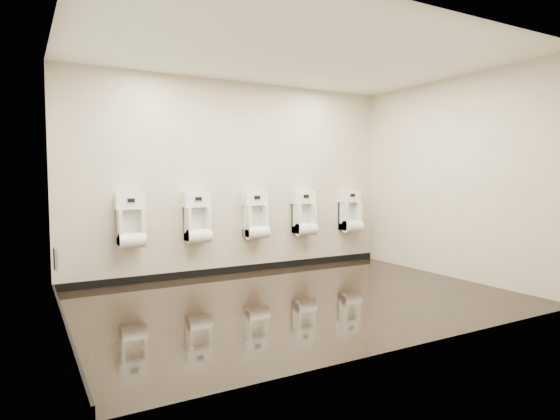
{
  "coord_description": "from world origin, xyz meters",
  "views": [
    {
      "loc": [
        -2.82,
        -4.54,
        1.41
      ],
      "look_at": [
        0.03,
        0.55,
        1.0
      ],
      "focal_mm": 30.0,
      "sensor_mm": 36.0,
      "label": 1
    }
  ],
  "objects_px": {
    "urinal_2": "(256,219)",
    "urinal_4": "(351,214)",
    "urinal_1": "(198,221)",
    "urinal_3": "(304,216)",
    "urinal_0": "(131,225)",
    "access_panel": "(55,259)"
  },
  "relations": [
    {
      "from": "urinal_2",
      "to": "urinal_3",
      "type": "distance_m",
      "value": 0.85
    },
    {
      "from": "urinal_2",
      "to": "urinal_4",
      "type": "relative_size",
      "value": 1.0
    },
    {
      "from": "access_panel",
      "to": "urinal_3",
      "type": "distance_m",
      "value": 3.6
    },
    {
      "from": "urinal_3",
      "to": "urinal_1",
      "type": "bearing_deg",
      "value": 180.0
    },
    {
      "from": "urinal_1",
      "to": "urinal_2",
      "type": "bearing_deg",
      "value": 0.0
    },
    {
      "from": "urinal_1",
      "to": "urinal_3",
      "type": "bearing_deg",
      "value": 0.0
    },
    {
      "from": "access_panel",
      "to": "urinal_0",
      "type": "xyz_separation_m",
      "value": [
        0.91,
        0.43,
        0.3
      ]
    },
    {
      "from": "urinal_0",
      "to": "urinal_3",
      "type": "relative_size",
      "value": 1.0
    },
    {
      "from": "urinal_4",
      "to": "urinal_0",
      "type": "bearing_deg",
      "value": 180.0
    },
    {
      "from": "urinal_0",
      "to": "urinal_1",
      "type": "distance_m",
      "value": 0.9
    },
    {
      "from": "access_panel",
      "to": "urinal_1",
      "type": "distance_m",
      "value": 1.89
    },
    {
      "from": "urinal_4",
      "to": "urinal_1",
      "type": "bearing_deg",
      "value": 180.0
    },
    {
      "from": "access_panel",
      "to": "urinal_3",
      "type": "height_order",
      "value": "urinal_3"
    },
    {
      "from": "urinal_4",
      "to": "urinal_2",
      "type": "bearing_deg",
      "value": 180.0
    },
    {
      "from": "urinal_2",
      "to": "urinal_4",
      "type": "height_order",
      "value": "same"
    },
    {
      "from": "urinal_2",
      "to": "urinal_4",
      "type": "distance_m",
      "value": 1.75
    },
    {
      "from": "access_panel",
      "to": "urinal_1",
      "type": "bearing_deg",
      "value": 13.28
    },
    {
      "from": "urinal_0",
      "to": "urinal_3",
      "type": "bearing_deg",
      "value": 0.0
    },
    {
      "from": "urinal_0",
      "to": "urinal_3",
      "type": "xyz_separation_m",
      "value": [
        2.64,
        0.0,
        0.0
      ]
    },
    {
      "from": "urinal_1",
      "to": "urinal_3",
      "type": "xyz_separation_m",
      "value": [
        1.75,
        0.0,
        0.0
      ]
    },
    {
      "from": "urinal_0",
      "to": "urinal_4",
      "type": "bearing_deg",
      "value": 0.0
    },
    {
      "from": "access_panel",
      "to": "urinal_0",
      "type": "distance_m",
      "value": 1.05
    }
  ]
}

